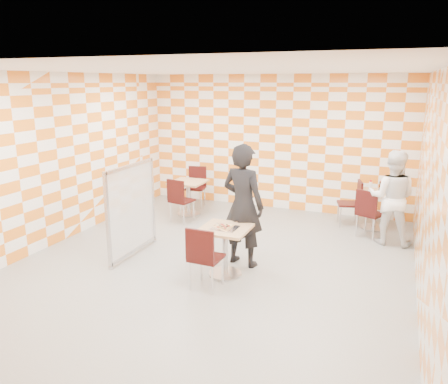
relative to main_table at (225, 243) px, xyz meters
name	(u,v)px	position (x,y,z in m)	size (l,w,h in m)	color
room_shell	(226,166)	(-0.32, 0.85, 0.99)	(7.00, 7.00, 7.00)	gray
main_table	(225,243)	(0.00, 0.00, 0.00)	(0.70, 0.70, 0.75)	tan
second_table	(376,204)	(1.94, 3.10, 0.00)	(0.70, 0.70, 0.75)	tan
empty_table	(188,192)	(-1.89, 2.56, 0.00)	(0.70, 0.70, 0.75)	tan
chair_main_front	(203,254)	(-0.09, -0.58, 0.04)	(0.43, 0.44, 0.92)	black
chair_second_front	(368,210)	(1.85, 2.47, 0.04)	(0.56, 0.57, 0.92)	black
chair_second_side	(354,200)	(1.52, 3.13, 0.04)	(0.52, 0.52, 0.92)	black
chair_empty_near	(179,197)	(-1.81, 1.97, 0.04)	(0.49, 0.50, 0.92)	black
chair_empty_far	(197,183)	(-2.02, 3.25, 0.04)	(0.50, 0.50, 0.92)	black
partition	(132,210)	(-1.72, 0.16, 0.28)	(0.08, 1.38, 1.55)	white
man_dark	(243,205)	(0.10, 0.49, 0.46)	(0.71, 0.46, 1.94)	black
man_white	(392,198)	(2.23, 2.36, 0.34)	(0.82, 0.64, 1.69)	white
pizza_on_foil	(225,227)	(0.00, -0.02, 0.26)	(0.40, 0.40, 0.04)	silver
sport_bottle	(370,185)	(1.81, 3.23, 0.33)	(0.06, 0.06, 0.20)	white
soda_bottle	(381,186)	(2.01, 3.15, 0.34)	(0.07, 0.07, 0.23)	black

